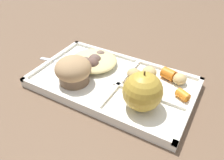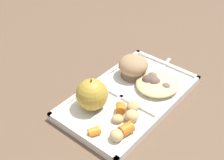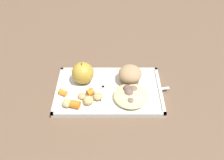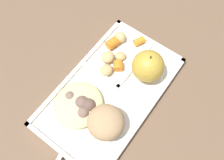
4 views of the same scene
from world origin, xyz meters
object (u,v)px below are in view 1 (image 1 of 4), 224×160
object	(u,v)px
lunch_tray	(113,83)
green_apple	(143,91)
bran_muffin	(73,71)
plastic_fork	(70,63)

from	to	relation	value
lunch_tray	green_apple	size ratio (longest dim) A/B	4.30
lunch_tray	green_apple	xyz separation A→B (m)	(-0.10, 0.05, 0.05)
bran_muffin	plastic_fork	size ratio (longest dim) A/B	0.55
green_apple	plastic_fork	distance (m)	0.24
plastic_fork	bran_muffin	bearing A→B (deg)	135.93
lunch_tray	green_apple	world-z (taller)	green_apple
lunch_tray	bran_muffin	size ratio (longest dim) A/B	4.51
lunch_tray	bran_muffin	bearing A→B (deg)	30.55
green_apple	bran_muffin	size ratio (longest dim) A/B	1.05
green_apple	plastic_fork	bearing A→B (deg)	-13.73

